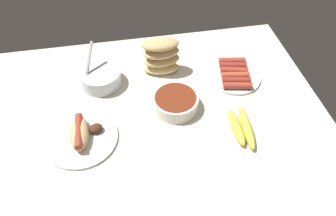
{
  "coord_description": "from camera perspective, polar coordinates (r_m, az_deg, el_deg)",
  "views": [
    {
      "loc": [
        8.62,
        73.03,
        85.46
      ],
      "look_at": [
        -4.77,
        0.34,
        3.0
      ],
      "focal_mm": 34.69,
      "sensor_mm": 36.0,
      "label": 1
    }
  ],
  "objects": [
    {
      "name": "bread_stack",
      "position": [
        1.24,
        -1.24,
        9.11
      ],
      "size": [
        14.81,
        9.05,
        14.4
      ],
      "color": "#E5C689",
      "rests_on": "ground_plane"
    },
    {
      "name": "ground_plane",
      "position": [
        1.14,
        -2.39,
        -1.71
      ],
      "size": [
        120.0,
        90.0,
        3.0
      ],
      "primitive_type": "cube",
      "color": "silver"
    },
    {
      "name": "banana_bunch",
      "position": [
        1.1,
        12.84,
        -3.34
      ],
      "size": [
        7.53,
        18.12,
        3.52
      ],
      "color": "gold",
      "rests_on": "ground_plane"
    },
    {
      "name": "plate_sausages",
      "position": [
        1.28,
        11.57,
        5.79
      ],
      "size": [
        20.35,
        20.35,
        3.57
      ],
      "color": "white",
      "rests_on": "ground_plane"
    },
    {
      "name": "plate_hotdog_assembled",
      "position": [
        1.08,
        -15.05,
        -4.7
      ],
      "size": [
        23.91,
        23.91,
        5.61
      ],
      "color": "white",
      "rests_on": "ground_plane"
    },
    {
      "name": "bowl_coleslaw",
      "position": [
        1.24,
        -11.77,
        5.36
      ],
      "size": [
        15.23,
        15.23,
        15.1
      ],
      "color": "silver",
      "rests_on": "ground_plane"
    },
    {
      "name": "bowl_chili",
      "position": [
        1.13,
        1.32,
        1.1
      ],
      "size": [
        16.04,
        16.04,
        5.2
      ],
      "color": "white",
      "rests_on": "ground_plane"
    }
  ]
}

